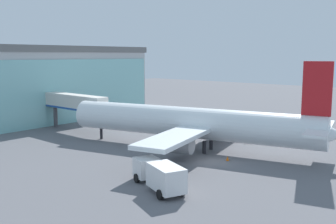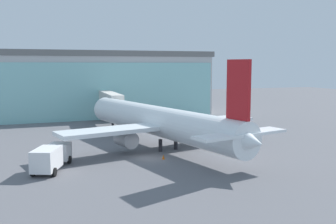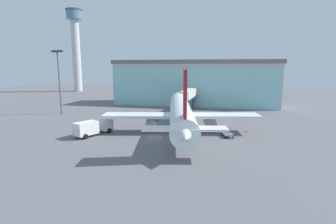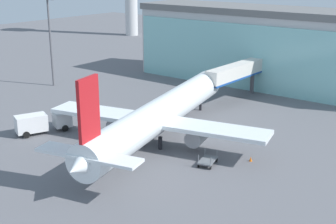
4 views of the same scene
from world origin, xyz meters
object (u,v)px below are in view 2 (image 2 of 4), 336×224
Objects in this scene: jet_bridge at (110,100)px; safety_cone_nose at (163,157)px; baggage_cart at (224,143)px; safety_cone_wingtip at (232,138)px; catering_truck at (51,157)px; airplane at (160,122)px.

safety_cone_nose is (0.75, -29.30, -4.41)m from jet_bridge.
safety_cone_wingtip is at bearing 123.51° from baggage_cart.
safety_cone_nose is at bearing -65.11° from catering_truck.
safety_cone_wingtip is at bearing -144.71° from jet_bridge.
airplane reaches higher than safety_cone_wingtip.
safety_cone_wingtip is at bearing 31.23° from safety_cone_nose.
catering_truck is at bearing -161.23° from safety_cone_wingtip.
baggage_cart is at bearing -116.82° from airplane.
catering_truck is (-12.12, -30.00, -3.22)m from jet_bridge.
catering_truck reaches higher than baggage_cart.
catering_truck is 23.91m from baggage_cart.
airplane is 68.76× the size of safety_cone_wingtip.
jet_bridge is 1.96× the size of catering_truck.
airplane is 12.09× the size of baggage_cart.
jet_bridge is 4.77× the size of baggage_cart.
airplane is 9.55m from baggage_cart.
catering_truck is at bearing 158.50° from jet_bridge.
jet_bridge reaches higher than safety_cone_nose.
safety_cone_wingtip is (26.67, 9.07, -1.19)m from catering_truck.
safety_cone_nose is at bearing -82.40° from baggage_cart.
jet_bridge is 0.39× the size of airplane.
baggage_cart is at bearing -55.69° from catering_truck.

